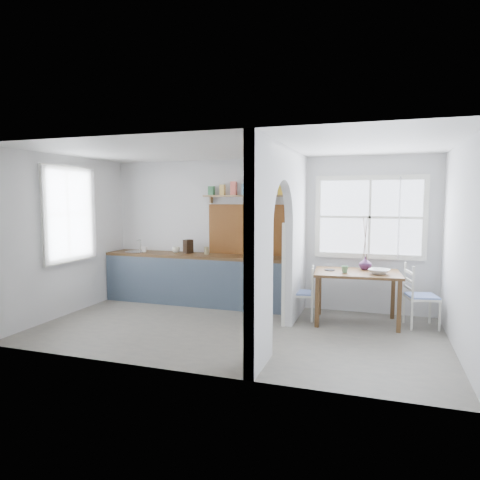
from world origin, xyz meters
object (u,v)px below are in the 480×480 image
(kettle, at_px, (260,251))
(vase, at_px, (365,263))
(chair_right, at_px, (422,296))
(dining_table, at_px, (356,297))
(chair_left, at_px, (301,293))

(kettle, bearing_deg, vase, 4.44)
(chair_right, xyz_separation_m, vase, (-0.82, 0.17, 0.43))
(dining_table, xyz_separation_m, chair_left, (-0.84, -0.04, 0.02))
(dining_table, distance_m, kettle, 1.78)
(kettle, height_order, vase, kettle)
(dining_table, height_order, chair_right, chair_right)
(chair_right, bearing_deg, chair_left, 80.38)
(vase, bearing_deg, chair_left, -163.20)
(chair_left, distance_m, chair_right, 1.78)
(chair_left, xyz_separation_m, vase, (0.95, 0.29, 0.48))
(dining_table, relative_size, vase, 6.20)
(chair_left, bearing_deg, chair_right, 85.87)
(vase, bearing_deg, kettle, 176.74)
(chair_right, height_order, kettle, kettle)
(dining_table, bearing_deg, chair_left, 177.30)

